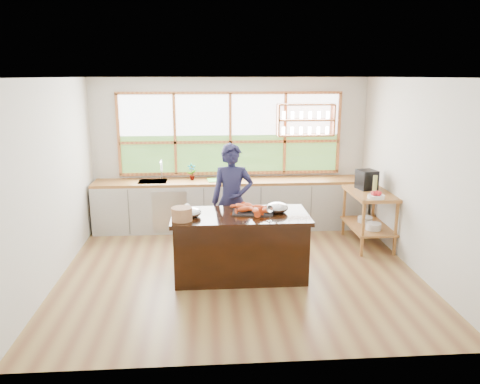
{
  "coord_description": "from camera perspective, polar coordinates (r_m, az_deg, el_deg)",
  "views": [
    {
      "loc": [
        -0.45,
        -6.25,
        2.73
      ],
      "look_at": [
        0.02,
        0.15,
        1.12
      ],
      "focal_mm": 35.0,
      "sensor_mm": 36.0,
      "label": 1
    }
  ],
  "objects": [
    {
      "name": "espresso_machine",
      "position": [
        7.98,
        15.19,
        1.47
      ],
      "size": [
        0.34,
        0.35,
        0.32
      ],
      "primitive_type": "cube",
      "rotation": [
        0.0,
        0.0,
        0.22
      ],
      "color": "black",
      "rests_on": "right_shelf_unit"
    },
    {
      "name": "slate_board",
      "position": [
        6.42,
        1.6,
        -2.42
      ],
      "size": [
        0.6,
        0.47,
        0.02
      ],
      "primitive_type": "cube",
      "rotation": [
        0.0,
        0.0,
        -0.14
      ],
      "color": "black",
      "rests_on": "island"
    },
    {
      "name": "wine_glass",
      "position": [
        5.99,
        3.66,
        -2.14
      ],
      "size": [
        0.08,
        0.08,
        0.22
      ],
      "color": "silver",
      "rests_on": "island"
    },
    {
      "name": "ground_plane",
      "position": [
        6.83,
        -0.11,
        -9.49
      ],
      "size": [
        5.0,
        5.0,
        0.0
      ],
      "primitive_type": "plane",
      "color": "olive"
    },
    {
      "name": "island",
      "position": [
        6.48,
        0.02,
        -6.51
      ],
      "size": [
        1.85,
        0.9,
        0.9
      ],
      "color": "black",
      "rests_on": "ground_plane"
    },
    {
      "name": "back_counter",
      "position": [
        8.51,
        -1.17,
        -1.47
      ],
      "size": [
        4.9,
        0.63,
        0.9
      ],
      "color": "#B9B4AE",
      "rests_on": "ground_plane"
    },
    {
      "name": "cutting_board",
      "position": [
        8.39,
        -2.58,
        1.49
      ],
      "size": [
        0.43,
        0.34,
        0.01
      ],
      "primitive_type": "cube",
      "rotation": [
        0.0,
        0.0,
        0.12
      ],
      "color": "#56C549",
      "rests_on": "back_counter"
    },
    {
      "name": "lobster_pile",
      "position": [
        6.4,
        1.54,
        -2.03
      ],
      "size": [
        0.55,
        0.48,
        0.08
      ],
      "color": "#D6491B",
      "rests_on": "slate_board"
    },
    {
      "name": "parchment_roll",
      "position": [
        6.48,
        -6.67,
        -2.08
      ],
      "size": [
        0.12,
        0.31,
        0.08
      ],
      "primitive_type": "cylinder",
      "rotation": [
        1.57,
        0.0,
        -0.13
      ],
      "color": "silver",
      "rests_on": "island"
    },
    {
      "name": "fruit_bowl",
      "position": [
        7.45,
        16.26,
        -0.42
      ],
      "size": [
        0.26,
        0.26,
        0.11
      ],
      "color": "silver",
      "rests_on": "right_shelf_unit"
    },
    {
      "name": "mixing_bowl_right",
      "position": [
        6.44,
        4.56,
        -1.92
      ],
      "size": [
        0.3,
        0.3,
        0.15
      ],
      "primitive_type": "ellipsoid",
      "color": "#AEAFB5",
      "rests_on": "island"
    },
    {
      "name": "mixing_bowl_left",
      "position": [
        6.25,
        -5.97,
        -2.51
      ],
      "size": [
        0.27,
        0.27,
        0.13
      ],
      "primitive_type": "ellipsoid",
      "color": "#AEAFB5",
      "rests_on": "island"
    },
    {
      "name": "room_shell",
      "position": [
        6.85,
        -0.22,
        5.84
      ],
      "size": [
        5.02,
        4.52,
        2.71
      ],
      "color": "beige",
      "rests_on": "ground_plane"
    },
    {
      "name": "potted_plant",
      "position": [
        8.42,
        -5.91,
        2.47
      ],
      "size": [
        0.18,
        0.15,
        0.3
      ],
      "primitive_type": "imported",
      "rotation": [
        0.0,
        0.0,
        0.29
      ],
      "color": "slate",
      "rests_on": "back_counter"
    },
    {
      "name": "wine_bottle",
      "position": [
        7.77,
        16.13,
        0.94
      ],
      "size": [
        0.08,
        0.08,
        0.28
      ],
      "primitive_type": "cylinder",
      "rotation": [
        0.0,
        0.0,
        -0.14
      ],
      "color": "#A4B15C",
      "rests_on": "right_shelf_unit"
    },
    {
      "name": "wicker_basket",
      "position": [
        6.09,
        -7.11,
        -2.69
      ],
      "size": [
        0.27,
        0.27,
        0.17
      ],
      "primitive_type": "cylinder",
      "color": "#AF754A",
      "rests_on": "island"
    },
    {
      "name": "right_shelf_unit",
      "position": [
        7.9,
        15.47,
        -2.08
      ],
      "size": [
        0.62,
        1.1,
        0.9
      ],
      "color": "#985C28",
      "rests_on": "ground_plane"
    },
    {
      "name": "cook",
      "position": [
        7.1,
        -0.96,
        -1.1
      ],
      "size": [
        0.66,
        0.46,
        1.75
      ],
      "primitive_type": "imported",
      "rotation": [
        0.0,
        0.0,
        -0.06
      ],
      "color": "#1B1B3B",
      "rests_on": "ground_plane"
    }
  ]
}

